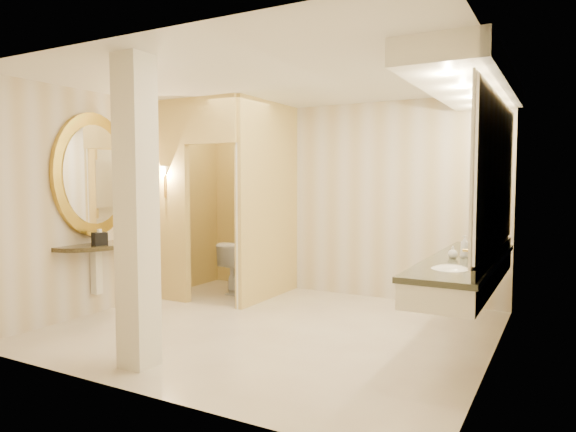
% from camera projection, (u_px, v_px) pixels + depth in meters
% --- Properties ---
extents(floor, '(4.50, 4.50, 0.00)m').
position_uv_depth(floor, '(273.00, 328.00, 5.67)').
color(floor, silver).
rests_on(floor, ground).
extents(ceiling, '(4.50, 4.50, 0.00)m').
position_uv_depth(ceiling, '(272.00, 80.00, 5.48)').
color(ceiling, silver).
rests_on(ceiling, wall_back).
extents(wall_back, '(4.50, 0.02, 2.70)m').
position_uv_depth(wall_back, '(343.00, 200.00, 7.32)').
color(wall_back, beige).
rests_on(wall_back, floor).
extents(wall_front, '(4.50, 0.02, 2.70)m').
position_uv_depth(wall_front, '(137.00, 218.00, 3.82)').
color(wall_front, beige).
rests_on(wall_front, floor).
extents(wall_left, '(0.02, 4.00, 2.70)m').
position_uv_depth(wall_left, '(123.00, 202.00, 6.65)').
color(wall_left, beige).
rests_on(wall_left, floor).
extents(wall_right, '(0.02, 4.00, 2.70)m').
position_uv_depth(wall_right, '(494.00, 213.00, 4.49)').
color(wall_right, beige).
rests_on(wall_right, floor).
extents(toilet_closet, '(1.50, 1.55, 2.70)m').
position_uv_depth(toilet_closet, '(238.00, 198.00, 6.96)').
color(toilet_closet, '#EEDD7C').
rests_on(toilet_closet, floor).
extents(wall_sconce, '(0.14, 0.14, 0.42)m').
position_uv_depth(wall_sconce, '(165.00, 173.00, 6.85)').
color(wall_sconce, gold).
rests_on(wall_sconce, toilet_closet).
extents(vanity, '(0.75, 2.80, 2.09)m').
position_uv_depth(vanity, '(470.00, 181.00, 4.95)').
color(vanity, white).
rests_on(vanity, floor).
extents(console_shelf, '(1.14, 1.14, 2.02)m').
position_uv_depth(console_shelf, '(93.00, 204.00, 6.19)').
color(console_shelf, black).
rests_on(console_shelf, floor).
extents(pillar, '(0.28, 0.28, 2.70)m').
position_uv_depth(pillar, '(137.00, 213.00, 4.43)').
color(pillar, white).
rests_on(pillar, floor).
extents(tissue_box, '(0.19, 0.19, 0.15)m').
position_uv_depth(tissue_box, '(100.00, 239.00, 6.01)').
color(tissue_box, black).
rests_on(tissue_box, console_shelf).
extents(toilet, '(0.46, 0.75, 0.74)m').
position_uv_depth(toilet, '(241.00, 266.00, 7.53)').
color(toilet, white).
rests_on(toilet, floor).
extents(soap_bottle_a, '(0.07, 0.07, 0.12)m').
position_uv_depth(soap_bottle_a, '(464.00, 249.00, 5.20)').
color(soap_bottle_a, beige).
rests_on(soap_bottle_a, vanity).
extents(soap_bottle_b, '(0.12, 0.12, 0.12)m').
position_uv_depth(soap_bottle_b, '(453.00, 252.00, 4.96)').
color(soap_bottle_b, silver).
rests_on(soap_bottle_b, vanity).
extents(soap_bottle_c, '(0.11, 0.11, 0.22)m').
position_uv_depth(soap_bottle_c, '(464.00, 247.00, 5.03)').
color(soap_bottle_c, '#C6B28C').
rests_on(soap_bottle_c, vanity).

